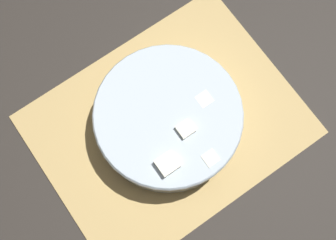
{
  "coord_description": "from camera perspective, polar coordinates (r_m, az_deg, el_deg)",
  "views": [
    {
      "loc": [
        -0.12,
        -0.18,
        0.81
      ],
      "look_at": [
        0.0,
        0.0,
        0.03
      ],
      "focal_mm": 50.0,
      "sensor_mm": 36.0,
      "label": 1
    }
  ],
  "objects": [
    {
      "name": "ground_plane",
      "position": [
        0.84,
        0.0,
        -0.59
      ],
      "size": [
        6.0,
        6.0,
        0.0
      ],
      "primitive_type": "plane",
      "color": "#2D2823"
    },
    {
      "name": "bamboo_mat_center",
      "position": [
        0.84,
        0.0,
        -0.53
      ],
      "size": [
        0.45,
        0.35,
        0.01
      ],
      "color": "tan",
      "rests_on": "ground_plane"
    },
    {
      "name": "fruit_salad_bowl",
      "position": [
        0.8,
        0.02,
        0.18
      ],
      "size": [
        0.25,
        0.25,
        0.08
      ],
      "color": "silver",
      "rests_on": "bamboo_mat_center"
    }
  ]
}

